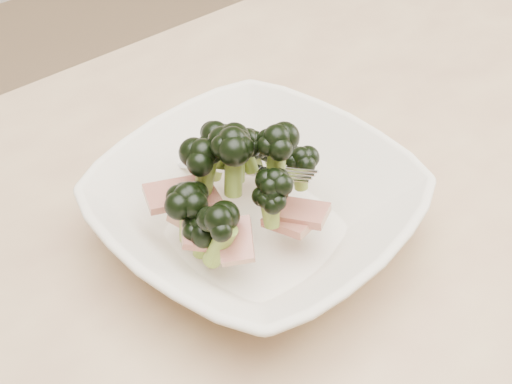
# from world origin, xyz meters

# --- Properties ---
(dining_table) EXTENTS (1.20, 0.80, 0.75)m
(dining_table) POSITION_xyz_m (0.00, 0.00, 0.65)
(dining_table) COLOR tan
(dining_table) RESTS_ON ground
(broccoli_dish) EXTENTS (0.28, 0.28, 0.12)m
(broccoli_dish) POSITION_xyz_m (0.03, 0.07, 0.79)
(broccoli_dish) COLOR beige
(broccoli_dish) RESTS_ON dining_table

